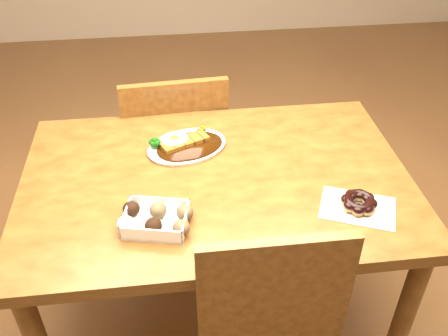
{
  "coord_description": "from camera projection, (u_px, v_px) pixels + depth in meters",
  "views": [
    {
      "loc": [
        -0.12,
        -1.21,
        1.7
      ],
      "look_at": [
        0.02,
        -0.04,
        0.81
      ],
      "focal_mm": 40.0,
      "sensor_mm": 36.0,
      "label": 1
    }
  ],
  "objects": [
    {
      "name": "ground",
      "position": [
        218.0,
        324.0,
        2.0
      ],
      "size": [
        6.0,
        6.0,
        0.0
      ],
      "primitive_type": "plane",
      "color": "brown",
      "rests_on": "ground"
    },
    {
      "name": "donut_box",
      "position": [
        156.0,
        219.0,
        1.36
      ],
      "size": [
        0.21,
        0.17,
        0.05
      ],
      "rotation": [
        0.0,
        0.0,
        -0.22
      ],
      "color": "white",
      "rests_on": "table"
    },
    {
      "name": "chair_far",
      "position": [
        176.0,
        152.0,
        2.12
      ],
      "size": [
        0.45,
        0.45,
        0.87
      ],
      "rotation": [
        0.0,
        0.0,
        3.2
      ],
      "color": "#4B290F",
      "rests_on": "ground"
    },
    {
      "name": "table",
      "position": [
        216.0,
        201.0,
        1.6
      ],
      "size": [
        1.2,
        0.8,
        0.75
      ],
      "color": "#4B290F",
      "rests_on": "ground"
    },
    {
      "name": "pon_de_ring",
      "position": [
        359.0,
        203.0,
        1.41
      ],
      "size": [
        0.25,
        0.22,
        0.04
      ],
      "rotation": [
        0.0,
        0.0,
        -0.4
      ],
      "color": "silver",
      "rests_on": "table"
    },
    {
      "name": "katsu_curry_plate",
      "position": [
        185.0,
        145.0,
        1.66
      ],
      "size": [
        0.31,
        0.27,
        0.05
      ],
      "rotation": [
        0.0,
        0.0,
        0.35
      ],
      "color": "white",
      "rests_on": "table"
    }
  ]
}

